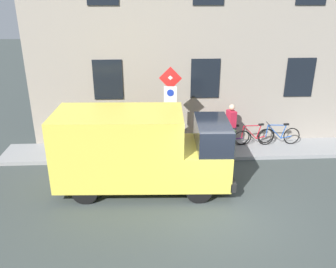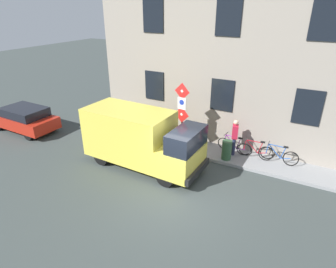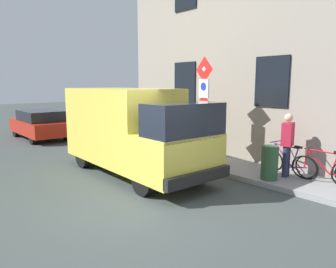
{
  "view_description": "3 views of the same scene",
  "coord_description": "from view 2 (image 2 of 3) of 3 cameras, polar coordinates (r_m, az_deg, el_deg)",
  "views": [
    {
      "loc": [
        -8.4,
        2.11,
        5.77
      ],
      "look_at": [
        2.97,
        1.51,
        1.14
      ],
      "focal_mm": 37.51,
      "sensor_mm": 36.0,
      "label": 1
    },
    {
      "loc": [
        -7.88,
        -3.78,
        6.6
      ],
      "look_at": [
        2.66,
        1.81,
        1.12
      ],
      "focal_mm": 30.35,
      "sensor_mm": 36.0,
      "label": 2
    },
    {
      "loc": [
        -4.0,
        -5.11,
        2.64
      ],
      "look_at": [
        2.08,
        1.74,
        1.19
      ],
      "focal_mm": 34.02,
      "sensor_mm": 36.0,
      "label": 3
    }
  ],
  "objects": [
    {
      "name": "pedestrian",
      "position": [
        13.41,
        13.23,
        -0.4
      ],
      "size": [
        0.45,
        0.35,
        1.72
      ],
      "rotation": [
        0.0,
        0.0,
        4.97
      ],
      "color": "#262B47",
      "rests_on": "sidewalk_slab"
    },
    {
      "name": "sign_post_stacked",
      "position": [
        13.05,
        2.8,
        4.95
      ],
      "size": [
        0.18,
        0.56,
        3.19
      ],
      "color": "#474C47",
      "rests_on": "sidewalk_slab"
    },
    {
      "name": "parked_hatchback",
      "position": [
        17.97,
        -26.89,
        2.85
      ],
      "size": [
        1.85,
        4.04,
        1.38
      ],
      "rotation": [
        0.0,
        0.0,
        1.55
      ],
      "color": "#AD2113",
      "rests_on": "ground_plane"
    },
    {
      "name": "bicycle_purple",
      "position": [
        13.77,
        13.19,
        -2.3
      ],
      "size": [
        0.46,
        1.72,
        0.89
      ],
      "rotation": [
        0.0,
        0.0,
        1.46
      ],
      "color": "black",
      "rests_on": "sidewalk_slab"
    },
    {
      "name": "bicycle_blue",
      "position": [
        13.5,
        21.24,
        -3.99
      ],
      "size": [
        0.46,
        1.71,
        0.89
      ],
      "rotation": [
        0.0,
        0.0,
        1.6
      ],
      "color": "black",
      "rests_on": "sidewalk_slab"
    },
    {
      "name": "building_facade",
      "position": [
        13.67,
        11.82,
        14.14
      ],
      "size": [
        0.75,
        13.38,
        8.45
      ],
      "color": "gray",
      "rests_on": "ground_plane"
    },
    {
      "name": "delivery_van",
      "position": [
        12.33,
        -5.52,
        -0.76
      ],
      "size": [
        2.21,
        5.4,
        2.5
      ],
      "rotation": [
        0.0,
        0.0,
        4.67
      ],
      "color": "#DCCB48",
      "rests_on": "ground_plane"
    },
    {
      "name": "litter_bin",
      "position": [
        13.13,
        11.7,
        -3.16
      ],
      "size": [
        0.44,
        0.44,
        0.9
      ],
      "primitive_type": "cylinder",
      "color": "#2D5133",
      "rests_on": "sidewalk_slab"
    },
    {
      "name": "bicycle_red",
      "position": [
        13.6,
        17.17,
        -3.15
      ],
      "size": [
        0.5,
        1.71,
        0.89
      ],
      "rotation": [
        0.0,
        0.0,
        1.72
      ],
      "color": "black",
      "rests_on": "sidewalk_slab"
    },
    {
      "name": "ground_plane",
      "position": [
        10.95,
        1.9,
        -12.43
      ],
      "size": [
        80.0,
        80.0,
        0.0
      ],
      "primitive_type": "plane",
      "color": "#394140"
    },
    {
      "name": "sidewalk_slab",
      "position": [
        13.97,
        8.95,
        -3.56
      ],
      "size": [
        1.64,
        15.38,
        0.14
      ],
      "primitive_type": "cube",
      "color": "gray",
      "rests_on": "ground_plane"
    }
  ]
}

